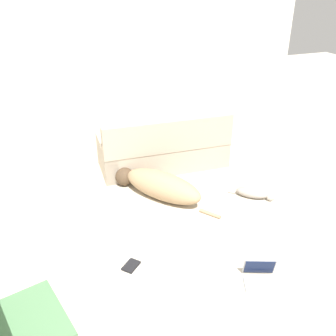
# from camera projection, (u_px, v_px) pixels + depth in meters

# --- Properties ---
(wall_back) EXTENTS (6.47, 0.06, 2.59)m
(wall_back) POSITION_uv_depth(u_px,v_px,m) (105.00, 83.00, 5.59)
(wall_back) COLOR beige
(wall_back) RESTS_ON ground_plane
(couch) EXTENTS (2.01, 0.90, 0.88)m
(couch) POSITION_uv_depth(u_px,v_px,m) (164.00, 151.00, 5.87)
(couch) COLOR tan
(couch) RESTS_ON ground_plane
(dog) EXTENTS (1.09, 1.47, 0.39)m
(dog) POSITION_uv_depth(u_px,v_px,m) (159.00, 185.00, 5.11)
(dog) COLOR #A38460
(dog) RESTS_ON ground_plane
(cat) EXTENTS (0.52, 0.47, 0.14)m
(cat) POSITION_uv_depth(u_px,v_px,m) (254.00, 193.00, 5.15)
(cat) COLOR gray
(cat) RESTS_ON ground_plane
(laptop_open) EXTENTS (0.41, 0.39, 0.23)m
(laptop_open) POSITION_uv_depth(u_px,v_px,m) (260.00, 274.00, 3.76)
(laptop_open) COLOR gray
(laptop_open) RESTS_ON ground_plane
(book_black) EXTENTS (0.23, 0.22, 0.02)m
(book_black) POSITION_uv_depth(u_px,v_px,m) (131.00, 266.00, 3.96)
(book_black) COLOR black
(book_black) RESTS_ON ground_plane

